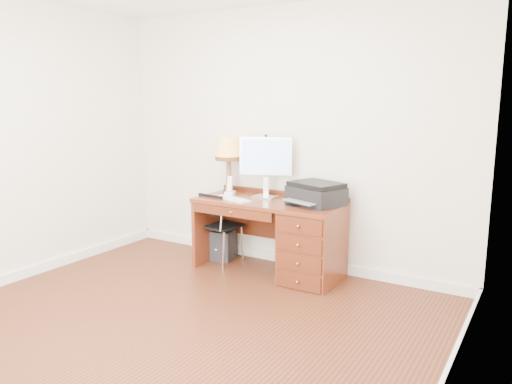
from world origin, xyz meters
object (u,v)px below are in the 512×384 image
Objects in this scene: monitor at (267,160)px; equipment_box at (221,244)px; desk at (297,237)px; phone at (230,190)px; leg_lamp at (229,152)px; printer at (316,194)px; chair at (219,221)px.

equipment_box is (-0.56, -0.04, -0.98)m from monitor.
monitor is 1.13m from equipment_box.
phone is (-0.81, 0.02, 0.40)m from desk.
printer is at bearing -5.04° from leg_lamp.
leg_lamp reaches higher than phone.
printer is at bearing 13.33° from chair.
equipment_box is at bearing -139.06° from leg_lamp.
chair is at bearing -176.31° from desk.
desk is 0.48m from printer.
desk is 1.21m from leg_lamp.
desk is at bearing -17.50° from equipment_box.
monitor is 1.06× the size of printer.
equipment_box is (-1.16, 0.03, -0.69)m from printer.
monitor is at bearing 2.04° from phone.
chair is at bearing -73.37° from equipment_box.
leg_lamp is at bearing 158.01° from monitor.
equipment_box is (-0.18, 0.07, -0.64)m from phone.
desk is 1.02m from equipment_box.
monitor reaches higher than chair.
printer is at bearing -12.73° from phone.
phone is 0.26× the size of chair.
printer is 1.15m from chair.
equipment_box is at bearing 174.45° from desk.
phone is (-0.98, -0.04, -0.05)m from printer.
monitor reaches higher than equipment_box.
chair is at bearing -87.05° from leg_lamp.
printer is 2.88× the size of phone.
desk is at bearing 10.54° from chair.
chair is at bearing -177.09° from monitor.
monitor reaches higher than leg_lamp.
equipment_box is at bearing 164.77° from monitor.
chair is (-0.90, -0.06, 0.06)m from desk.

